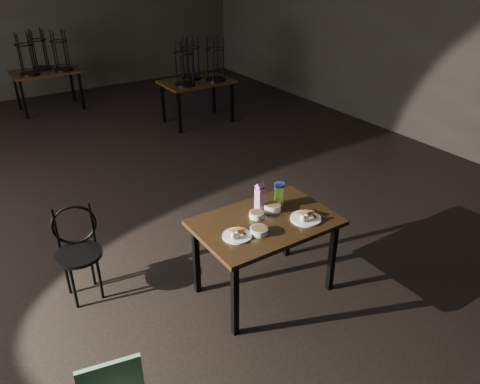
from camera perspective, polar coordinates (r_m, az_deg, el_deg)
room at (r=4.67m, az=-18.17°, el=20.37°), size 12.00×12.04×3.22m
main_table at (r=4.06m, az=3.10°, el=-4.44°), size 1.20×0.80×0.75m
plate_left at (r=3.79m, az=-0.36°, el=-5.20°), size 0.24×0.24×0.08m
plate_right at (r=4.06m, az=8.02°, el=-3.06°), size 0.27×0.27×0.09m
bowl_near at (r=4.05m, az=2.03°, el=-2.76°), size 0.13×0.13×0.05m
bowl_far at (r=4.16m, az=3.95°, el=-1.82°), size 0.15×0.15×0.06m
bowl_big at (r=3.83m, az=2.31°, el=-4.72°), size 0.15×0.15×0.05m
juice_carton at (r=4.11m, az=2.41°, el=-0.69°), size 0.08×0.08×0.27m
water_bottle at (r=4.22m, az=4.80°, el=-0.21°), size 0.12×0.12×0.21m
spoon at (r=4.20m, az=8.95°, el=-2.29°), size 0.05×0.18×0.01m
bentwood_chair at (r=4.37m, az=-19.21°, el=-6.17°), size 0.43×0.43×0.85m
bg_table_right at (r=8.35m, az=-5.28°, el=13.53°), size 1.20×0.80×1.48m
bg_table_far at (r=9.73m, az=-22.68°, el=13.64°), size 1.20×0.80×1.48m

